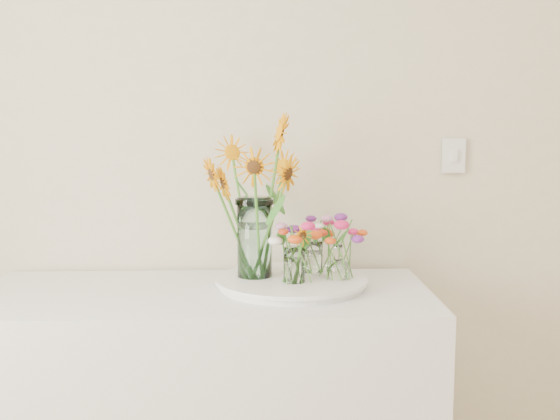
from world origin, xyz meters
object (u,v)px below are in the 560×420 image
at_px(mason_jar, 255,238).
at_px(small_vase_a, 294,266).
at_px(small_vase_b, 338,262).
at_px(small_vase_c, 313,258).
at_px(tray, 291,283).

distance_m(mason_jar, small_vase_a, 0.16).
bearing_deg(small_vase_b, small_vase_a, -162.79).
relative_size(mason_jar, small_vase_c, 2.42).
bearing_deg(small_vase_c, tray, -133.42).
height_order(mason_jar, small_vase_a, mason_jar).
relative_size(tray, mason_jar, 1.77).
distance_m(tray, mason_jar, 0.19).
xyz_separation_m(mason_jar, small_vase_c, (0.19, 0.05, -0.08)).
distance_m(tray, small_vase_c, 0.13).
height_order(small_vase_b, small_vase_c, small_vase_b).
bearing_deg(tray, mason_jar, 166.98).
bearing_deg(small_vase_c, small_vase_a, -117.05).
bearing_deg(small_vase_a, small_vase_b, 17.21).
distance_m(tray, small_vase_a, 0.09).
relative_size(mason_jar, small_vase_a, 2.27).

